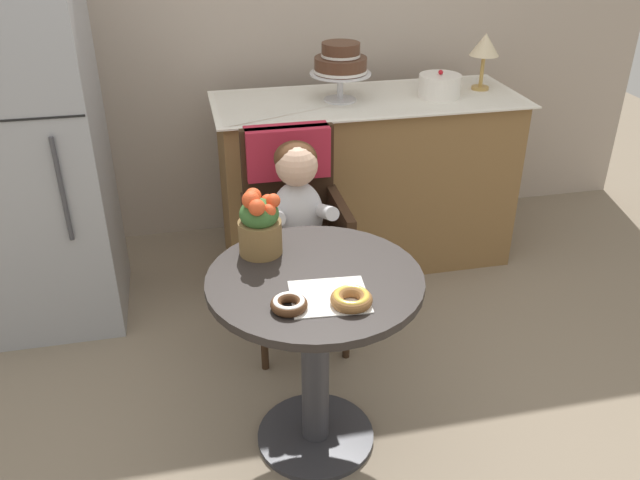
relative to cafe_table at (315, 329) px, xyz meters
The scene contains 13 objects.
ground_plane 0.51m from the cafe_table, ahead, with size 8.00×8.00×0.00m, color gray.
cafe_table is the anchor object (origin of this frame).
wicker_chair 0.73m from the cafe_table, 85.90° to the left, with size 0.42×0.45×0.95m.
seated_child 0.59m from the cafe_table, 84.78° to the left, with size 0.27×0.32×0.73m.
paper_napkin 0.25m from the cafe_table, 81.71° to the right, with size 0.24×0.21×0.00m, color white.
donut_front 0.31m from the cafe_table, 67.80° to the right, with size 0.13×0.13×0.04m.
donut_mid 0.31m from the cafe_table, 124.76° to the right, with size 0.11×0.11×0.04m.
flower_vase 0.41m from the cafe_table, 127.37° to the left, with size 0.15×0.16×0.24m.
display_counter 1.41m from the cafe_table, 67.07° to the left, with size 1.56×0.62×0.90m.
tiered_cake_stand 1.48m from the cafe_table, 72.77° to the left, with size 0.30×0.30×0.28m.
round_layer_cake 1.62m from the cafe_table, 54.29° to the left, with size 0.21×0.21×0.13m.
table_lamp 1.88m from the cafe_table, 48.94° to the left, with size 0.15×0.15×0.28m.
refrigerator 1.56m from the cafe_table, 133.67° to the left, with size 0.64×0.63×1.70m.
Camera 1 is at (-0.37, -1.78, 1.86)m, focal length 36.76 mm.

